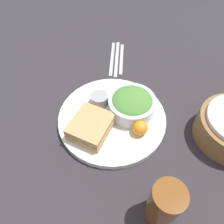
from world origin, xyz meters
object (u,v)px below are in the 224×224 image
plate (112,118)px  fork (112,58)px  drink_glass (164,204)px  knife (117,58)px  sandwich (91,126)px  spoon (121,58)px  salad_bowl (132,104)px  dressing_cup (99,99)px

plate → fork: plate is taller
drink_glass → knife: drink_glass is taller
sandwich → spoon: size_ratio=0.69×
sandwich → fork: (-0.32, -0.14, -0.04)m
salad_bowl → knife: salad_bowl is taller
sandwich → fork: size_ratio=0.62×
salad_bowl → knife: (-0.20, -0.18, -0.05)m
knife → spoon: bearing=-90.0°
plate → knife: 0.29m
drink_glass → knife: 0.57m
plate → salad_bowl: (-0.05, 0.04, 0.04)m
dressing_cup → drink_glass: drink_glass is taller
sandwich → drink_glass: (0.09, 0.25, 0.03)m
salad_bowl → dressing_cup: salad_bowl is taller
plate → drink_glass: 0.29m
fork → spoon: same height
knife → spoon: (-0.01, 0.02, 0.00)m
drink_glass → fork: bearing=-136.4°
dressing_cup → fork: size_ratio=0.27×
salad_bowl → spoon: bearing=-142.7°
spoon → drink_glass: bearing=-169.1°
salad_bowl → spoon: size_ratio=0.78×
drink_glass → knife: (-0.42, -0.37, -0.06)m
plate → drink_glass: drink_glass is taller
dressing_cup → drink_glass: size_ratio=0.40×
plate → sandwich: size_ratio=2.59×
dressing_cup → spoon: (-0.24, -0.06, -0.03)m
plate → dressing_cup: bearing=-111.4°
knife → plate: bearing=180.0°
drink_glass → spoon: bearing=-140.0°
plate → salad_bowl: 0.07m
drink_glass → sandwich: bearing=-109.3°
plate → dressing_cup: size_ratio=5.98×
dressing_cup → fork: 0.24m
sandwich → fork: sandwich is taller
drink_glass → knife: size_ratio=0.64×
salad_bowl → knife: size_ratio=0.67×
dressing_cup → sandwich: bearing=22.1°
fork → knife: same height
knife → spoon: 0.02m
plate → drink_glass: size_ratio=2.39×
fork → knife: size_ratio=0.95×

